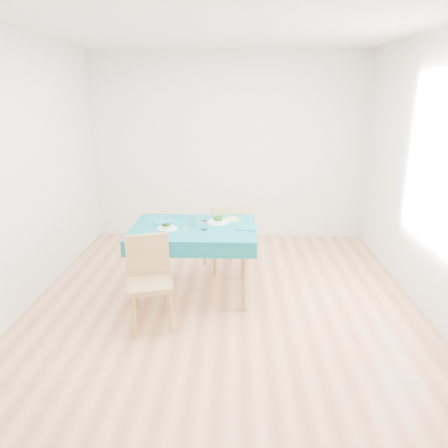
{
  "coord_description": "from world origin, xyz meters",
  "views": [
    {
      "loc": [
        0.13,
        -4.18,
        2.11
      ],
      "look_at": [
        0.0,
        0.0,
        0.85
      ],
      "focal_mm": 35.0,
      "sensor_mm": 36.0,
      "label": 1
    }
  ],
  "objects_px": {
    "chair_far": "(224,225)",
    "bowl_near": "(167,226)",
    "chair_near": "(150,276)",
    "bowl_far": "(218,219)",
    "table": "(194,260)",
    "side_plate": "(232,219)"
  },
  "relations": [
    {
      "from": "chair_near",
      "to": "bowl_near",
      "type": "bearing_deg",
      "value": 68.08
    },
    {
      "from": "table",
      "to": "bowl_near",
      "type": "bearing_deg",
      "value": -161.0
    },
    {
      "from": "side_plate",
      "to": "bowl_near",
      "type": "bearing_deg",
      "value": -150.76
    },
    {
      "from": "side_plate",
      "to": "chair_far",
      "type": "bearing_deg",
      "value": 103.52
    },
    {
      "from": "bowl_near",
      "to": "bowl_far",
      "type": "relative_size",
      "value": 0.83
    },
    {
      "from": "bowl_near",
      "to": "side_plate",
      "type": "height_order",
      "value": "bowl_near"
    },
    {
      "from": "chair_far",
      "to": "bowl_near",
      "type": "xyz_separation_m",
      "value": [
        -0.55,
        -0.82,
        0.22
      ]
    },
    {
      "from": "chair_far",
      "to": "bowl_far",
      "type": "height_order",
      "value": "chair_far"
    },
    {
      "from": "chair_far",
      "to": "side_plate",
      "type": "xyz_separation_m",
      "value": [
        0.11,
        -0.45,
        0.2
      ]
    },
    {
      "from": "bowl_near",
      "to": "bowl_far",
      "type": "distance_m",
      "value": 0.57
    },
    {
      "from": "chair_far",
      "to": "bowl_far",
      "type": "relative_size",
      "value": 4.57
    },
    {
      "from": "bowl_near",
      "to": "chair_far",
      "type": "bearing_deg",
      "value": 55.8
    },
    {
      "from": "bowl_near",
      "to": "bowl_far",
      "type": "bearing_deg",
      "value": 25.75
    },
    {
      "from": "chair_far",
      "to": "bowl_near",
      "type": "bearing_deg",
      "value": 31.63
    },
    {
      "from": "chair_near",
      "to": "bowl_near",
      "type": "distance_m",
      "value": 0.7
    },
    {
      "from": "bowl_near",
      "to": "bowl_far",
      "type": "height_order",
      "value": "bowl_far"
    },
    {
      "from": "bowl_near",
      "to": "side_plate",
      "type": "xyz_separation_m",
      "value": [
        0.66,
        0.37,
        -0.03
      ]
    },
    {
      "from": "table",
      "to": "chair_far",
      "type": "height_order",
      "value": "chair_far"
    },
    {
      "from": "chair_near",
      "to": "bowl_far",
      "type": "height_order",
      "value": "chair_near"
    },
    {
      "from": "chair_far",
      "to": "side_plate",
      "type": "relative_size",
      "value": 6.03
    },
    {
      "from": "bowl_far",
      "to": "chair_far",
      "type": "bearing_deg",
      "value": 86.01
    },
    {
      "from": "chair_near",
      "to": "bowl_far",
      "type": "bearing_deg",
      "value": 41.13
    }
  ]
}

